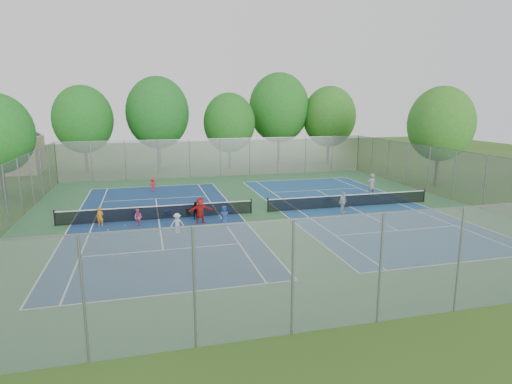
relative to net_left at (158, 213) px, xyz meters
The scene contains 40 objects.
ground 7.01m from the net_left, ahead, with size 120.00×120.00×0.00m, color #33571B.
court_pad 7.01m from the net_left, ahead, with size 32.00×32.00×0.01m, color #31673C.
court_left 0.44m from the net_left, ahead, with size 10.97×23.77×0.01m, color navy.
court_right 14.01m from the net_left, ahead, with size 10.97×23.77×0.01m, color navy.
net_left is the anchor object (origin of this frame).
net_right 14.00m from the net_left, ahead, with size 12.87×0.10×0.91m, color black.
fence_north 17.53m from the net_left, 66.37° to the left, with size 32.00×0.10×4.00m, color gray.
fence_south 17.53m from the net_left, 66.37° to the right, with size 32.00×0.10×4.00m, color gray.
fence_west 9.13m from the net_left, behind, with size 32.00×0.10×4.00m, color gray.
fence_east 23.05m from the net_left, ahead, with size 32.00×0.10×4.00m, color gray.
house 28.55m from the net_left, 122.01° to the left, with size 11.03×11.03×7.30m.
tree_nw 23.72m from the net_left, 107.65° to the left, with size 6.40×6.40×9.58m.
tree_nl 23.81m from the net_left, 87.51° to the left, with size 7.20×7.20×10.69m.
tree_nc 23.38m from the net_left, 66.80° to the left, with size 6.00×6.00×8.85m.
tree_nr 29.59m from the net_left, 56.31° to the left, with size 7.60×7.60×11.42m.
tree_ne 31.60m from the net_left, 45.00° to the left, with size 6.60×6.60×9.77m.
tree_side_e 27.20m from the net_left, 12.99° to the left, with size 6.00×6.00×9.20m.
ball_crate 1.11m from the net_left, 53.09° to the left, with size 0.40×0.40×0.34m, color blue.
ball_hopper 2.11m from the net_left, 14.76° to the left, with size 0.27×0.27×0.52m, color #268C34.
student_a 3.67m from the net_left, 168.99° to the right, with size 0.44×0.29×1.19m, color orange.
student_b 1.85m from the net_left, 133.90° to the right, with size 0.53×0.42×1.10m, color #D15181.
student_c 3.64m from the net_left, 74.25° to the right, with size 0.80×0.46×1.23m, color silver.
student_d 2.47m from the net_left, 14.06° to the right, with size 0.71×0.29×1.21m, color black.
student_e 4.78m from the net_left, 33.65° to the right, with size 0.64×0.42×1.31m, color navy.
student_f 3.12m from the net_left, 32.92° to the right, with size 1.58×0.50×1.70m, color red.
child_far_baseline 9.36m from the net_left, 90.84° to the left, with size 0.80×0.46×1.23m, color red.
instructor 17.64m from the net_left, ahead, with size 0.70×0.46×1.92m, color gray.
teen_court_b 12.75m from the net_left, ahead, with size 0.90×0.38×1.54m, color beige.
tennis_ball_0 7.24m from the net_left, 109.95° to the right, with size 0.07×0.07×0.07m, color #D0F238.
tennis_ball_1 3.88m from the net_left, 85.09° to the right, with size 0.07×0.07×0.07m, color yellow.
tennis_ball_2 4.94m from the net_left, 137.26° to the right, with size 0.07×0.07×0.07m, color #B8D130.
tennis_ball_3 1.75m from the net_left, 49.39° to the right, with size 0.07×0.07×0.07m, color yellow.
tennis_ball_4 2.54m from the net_left, 98.17° to the right, with size 0.07×0.07×0.07m, color yellow.
tennis_ball_5 3.65m from the net_left, 148.22° to the right, with size 0.07×0.07×0.07m, color #EAF138.
tennis_ball_6 2.42m from the net_left, 151.73° to the right, with size 0.07×0.07×0.07m, color #C8D130.
tennis_ball_7 7.89m from the net_left, 121.15° to the right, with size 0.07×0.07×0.07m, color #BADA32.
tennis_ball_8 7.12m from the net_left, 105.46° to the right, with size 0.07×0.07×0.07m, color #BEE735.
tennis_ball_9 2.88m from the net_left, 54.66° to the right, with size 0.07×0.07×0.07m, color #A8C82E.
tennis_ball_10 4.57m from the net_left, 13.28° to the right, with size 0.07×0.07×0.07m, color #CDD130.
tennis_ball_11 5.46m from the net_left, 54.39° to the right, with size 0.07×0.07×0.07m, color #B9DB32.
Camera 1 is at (-7.66, -28.37, 7.60)m, focal length 30.00 mm.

